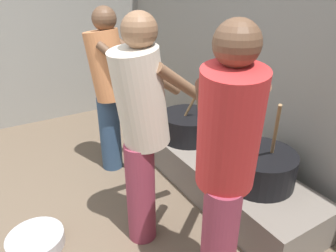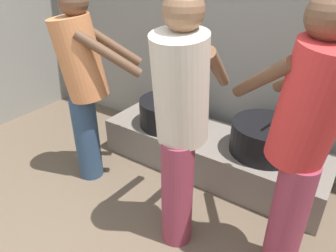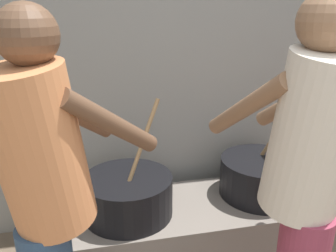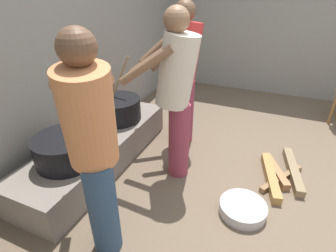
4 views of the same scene
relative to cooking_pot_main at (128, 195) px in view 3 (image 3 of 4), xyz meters
name	(u,v)px [view 3 (image 3 of 4)]	position (x,y,z in m)	size (l,w,h in m)	color
block_enclosure_rear	(217,50)	(0.72, 0.54, 0.76)	(5.68, 0.20, 2.42)	gray
hearth_ledge	(197,225)	(0.44, 0.02, -0.29)	(1.95, 0.60, 0.33)	slate
cooking_pot_main	(128,195)	(0.00, 0.00, 0.00)	(0.53, 0.53, 0.70)	black
cooking_pot_secondary	(261,176)	(0.88, 0.04, 0.00)	(0.53, 0.53, 0.70)	black
cook_in_orange_shirt	(46,192)	(-0.35, -0.63, 0.42)	(0.70, 0.65, 1.53)	navy
cook_in_cream_shirt	(307,178)	(0.61, -0.78, 0.45)	(0.45, 0.71, 1.57)	#8C3347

